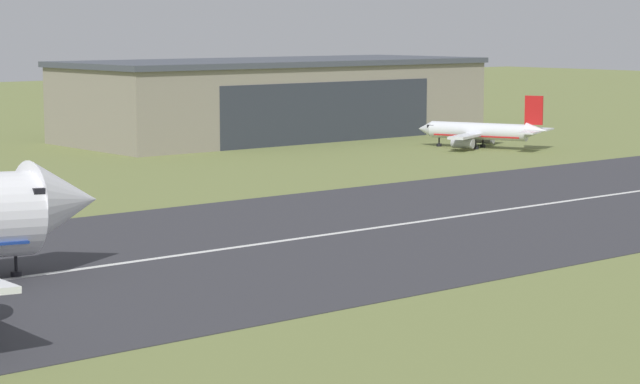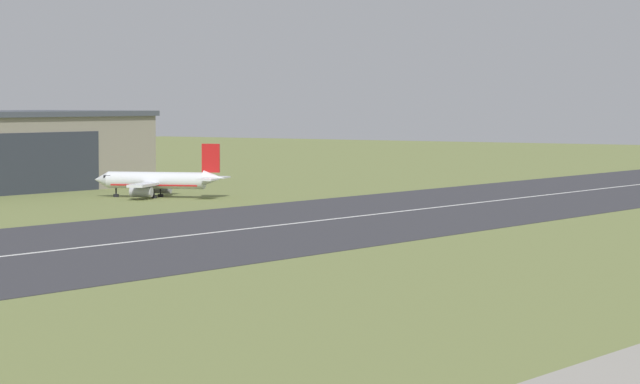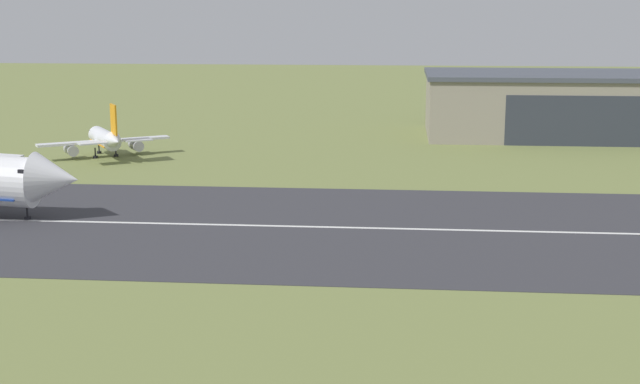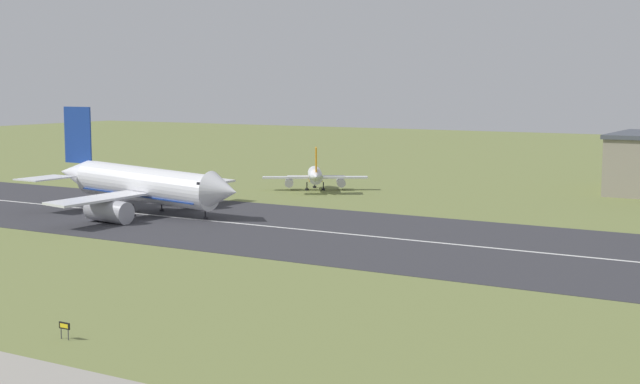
# 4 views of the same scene
# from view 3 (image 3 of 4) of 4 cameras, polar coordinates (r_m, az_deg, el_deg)

# --- Properties ---
(runway_strip) EXTENTS (474.64, 46.70, 0.06)m
(runway_strip) POSITION_cam_3_polar(r_m,az_deg,el_deg) (108.29, 2.77, -2.32)
(runway_strip) COLOR #333338
(runway_strip) RESTS_ON ground_plane
(runway_centreline) EXTENTS (427.18, 0.70, 0.01)m
(runway_centreline) POSITION_cam_3_polar(r_m,az_deg,el_deg) (108.28, 2.77, -2.31)
(runway_centreline) COLOR silver
(runway_centreline) RESTS_ON runway_strip
(hangar_building) EXTENTS (73.49, 28.95, 13.09)m
(hangar_building) POSITION_cam_3_polar(r_m,az_deg,el_deg) (192.95, 17.78, 5.33)
(hangar_building) COLOR gray
(hangar_building) RESTS_ON ground_plane
(airplane_parked_centre) EXTENTS (21.04, 18.95, 10.16)m
(airplane_parked_centre) POSITION_cam_3_polar(r_m,az_deg,el_deg) (162.85, -13.59, 3.30)
(airplane_parked_centre) COLOR silver
(airplane_parked_centre) RESTS_ON ground_plane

